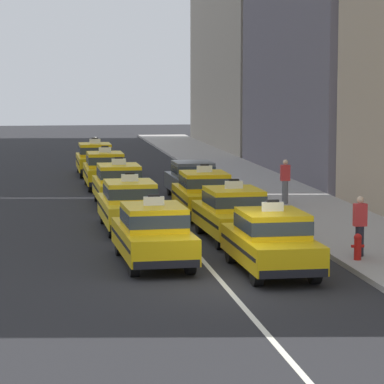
% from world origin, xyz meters
% --- Properties ---
extents(ground_plane, '(160.00, 160.00, 0.00)m').
position_xyz_m(ground_plane, '(0.00, 0.00, 0.00)').
color(ground_plane, '#232326').
extents(lane_stripe_left_right, '(0.14, 80.00, 0.01)m').
position_xyz_m(lane_stripe_left_right, '(0.00, 20.00, 0.00)').
color(lane_stripe_left_right, silver).
rests_on(lane_stripe_left_right, ground).
extents(sidewalk_curb, '(4.00, 90.00, 0.15)m').
position_xyz_m(sidewalk_curb, '(5.60, 15.00, 0.07)').
color(sidewalk_curb, '#9E9993').
rests_on(sidewalk_curb, ground).
extents(taxi_left_nearest, '(1.99, 4.63, 1.96)m').
position_xyz_m(taxi_left_nearest, '(-1.44, 2.94, 0.88)').
color(taxi_left_nearest, black).
rests_on(taxi_left_nearest, ground).
extents(taxi_left_second, '(1.91, 4.60, 1.96)m').
position_xyz_m(taxi_left_second, '(-1.55, 9.14, 0.88)').
color(taxi_left_second, black).
rests_on(taxi_left_second, ground).
extents(taxi_left_third, '(1.89, 4.59, 1.96)m').
position_xyz_m(taxi_left_third, '(-1.44, 15.41, 0.88)').
color(taxi_left_third, black).
rests_on(taxi_left_third, ground).
extents(taxi_left_fourth, '(1.85, 4.57, 1.96)m').
position_xyz_m(taxi_left_fourth, '(-1.59, 21.70, 0.88)').
color(taxi_left_fourth, black).
rests_on(taxi_left_fourth, ground).
extents(taxi_left_fifth, '(1.84, 4.57, 1.96)m').
position_xyz_m(taxi_left_fifth, '(-1.72, 27.82, 0.88)').
color(taxi_left_fifth, black).
rests_on(taxi_left_fifth, ground).
extents(taxi_right_nearest, '(1.90, 4.59, 1.96)m').
position_xyz_m(taxi_right_nearest, '(1.49, 1.32, 0.88)').
color(taxi_right_nearest, black).
rests_on(taxi_right_nearest, ground).
extents(taxi_right_second, '(1.97, 4.62, 1.96)m').
position_xyz_m(taxi_right_second, '(1.48, 6.57, 0.88)').
color(taxi_right_second, black).
rests_on(taxi_right_second, ground).
extents(taxi_right_third, '(1.83, 4.56, 1.96)m').
position_xyz_m(taxi_right_third, '(1.42, 11.87, 0.88)').
color(taxi_right_third, black).
rests_on(taxi_right_third, ground).
extents(sedan_right_fourth, '(1.85, 4.34, 1.58)m').
position_xyz_m(sedan_right_fourth, '(1.80, 17.16, 0.85)').
color(sedan_right_fourth, black).
rests_on(sedan_right_fourth, ground).
extents(pedestrian_by_storefront, '(0.36, 0.24, 1.75)m').
position_xyz_m(pedestrian_by_storefront, '(4.98, 13.92, 1.04)').
color(pedestrian_by_storefront, slate).
rests_on(pedestrian_by_storefront, sidewalk_curb).
extents(pedestrian_trailing, '(0.36, 0.24, 1.69)m').
position_xyz_m(pedestrian_trailing, '(4.31, 2.60, 1.01)').
color(pedestrian_trailing, '#23232D').
rests_on(pedestrian_trailing, sidewalk_curb).
extents(fire_hydrant, '(0.36, 0.22, 0.73)m').
position_xyz_m(fire_hydrant, '(4.08, 2.04, 0.55)').
color(fire_hydrant, red).
rests_on(fire_hydrant, sidewalk_curb).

